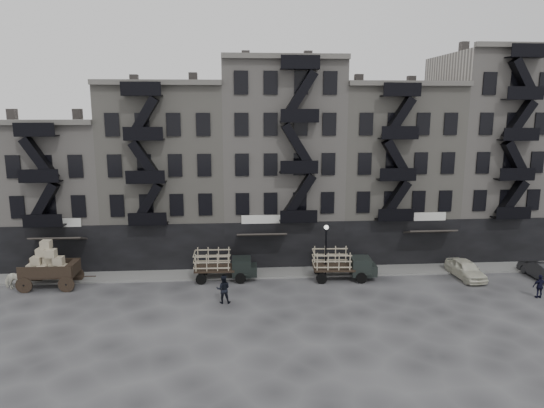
{
  "coord_description": "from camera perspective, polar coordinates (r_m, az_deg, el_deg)",
  "views": [
    {
      "loc": [
        -3.95,
        -33.76,
        13.33
      ],
      "look_at": [
        -1.16,
        4.0,
        5.75
      ],
      "focal_mm": 32.0,
      "sensor_mm": 36.0,
      "label": 1
    }
  ],
  "objects": [
    {
      "name": "building_west",
      "position": [
        47.02,
        -24.13,
        1.36
      ],
      "size": [
        10.0,
        11.35,
        13.2
      ],
      "color": "gray",
      "rests_on": "ground"
    },
    {
      "name": "stake_truck_west",
      "position": [
        38.28,
        -5.74,
        -6.92
      ],
      "size": [
        4.86,
        2.08,
        2.42
      ],
      "rotation": [
        0.0,
        0.0,
        -0.01
      ],
      "color": "black",
      "rests_on": "ground"
    },
    {
      "name": "wagon",
      "position": [
        40.04,
        -24.9,
        -6.15
      ],
      "size": [
        4.26,
        2.35,
        3.56
      ],
      "rotation": [
        0.0,
        0.0,
        -0.02
      ],
      "color": "black",
      "rests_on": "ground"
    },
    {
      "name": "ground",
      "position": [
        36.51,
        2.32,
        -10.1
      ],
      "size": [
        140.0,
        140.0,
        0.0
      ],
      "primitive_type": "plane",
      "color": "#38383A",
      "rests_on": "ground"
    },
    {
      "name": "lamp_post",
      "position": [
        38.49,
        6.37,
        -4.65
      ],
      "size": [
        0.36,
        0.36,
        4.28
      ],
      "color": "black",
      "rests_on": "ground"
    },
    {
      "name": "horse",
      "position": [
        40.99,
        -27.85,
        -7.85
      ],
      "size": [
        1.88,
        0.87,
        1.58
      ],
      "primitive_type": "imported",
      "rotation": [
        0.0,
        0.0,
        1.56
      ],
      "color": "silver",
      "rests_on": "ground"
    },
    {
      "name": "car_east",
      "position": [
        41.66,
        21.83,
        -7.12
      ],
      "size": [
        2.02,
        4.39,
        1.46
      ],
      "primitive_type": "imported",
      "rotation": [
        0.0,
        0.0,
        0.07
      ],
      "color": "silver",
      "rests_on": "ground"
    },
    {
      "name": "pedestrian_mid",
      "position": [
        34.1,
        -5.75,
        -9.92
      ],
      "size": [
        0.99,
        0.78,
        2.01
      ],
      "primitive_type": "imported",
      "rotation": [
        0.0,
        0.0,
        3.13
      ],
      "color": "black",
      "rests_on": "ground"
    },
    {
      "name": "building_mideast",
      "position": [
        46.13,
        13.44,
        3.76
      ],
      "size": [
        10.0,
        11.35,
        16.2
      ],
      "color": "gray",
      "rests_on": "ground"
    },
    {
      "name": "stake_truck_east",
      "position": [
        38.59,
        8.28,
        -6.79
      ],
      "size": [
        5.01,
        2.27,
        2.46
      ],
      "rotation": [
        0.0,
        0.0,
        -0.05
      ],
      "color": "black",
      "rests_on": "ground"
    },
    {
      "name": "car_far",
      "position": [
        44.1,
        29.13,
        -6.8
      ],
      "size": [
        1.66,
        4.28,
        1.39
      ],
      "primitive_type": "imported",
      "rotation": [
        0.0,
        0.0,
        3.19
      ],
      "color": "black",
      "rests_on": "ground"
    },
    {
      "name": "policeman",
      "position": [
        39.65,
        28.98,
        -8.48
      ],
      "size": [
        1.02,
        0.46,
        1.72
      ],
      "primitive_type": "imported",
      "rotation": [
        0.0,
        0.0,
        3.1
      ],
      "color": "black",
      "rests_on": "ground"
    },
    {
      "name": "sidewalk",
      "position": [
        39.97,
        1.7,
        -8.04
      ],
      "size": [
        55.0,
        2.5,
        0.15
      ],
      "primitive_type": "cube",
      "color": "slate",
      "rests_on": "ground"
    },
    {
      "name": "building_center",
      "position": [
        44.02,
        0.95,
        5.03
      ],
      "size": [
        10.0,
        11.35,
        18.2
      ],
      "color": "gray",
      "rests_on": "ground"
    },
    {
      "name": "building_midwest",
      "position": [
        44.38,
        -12.05,
        3.53
      ],
      "size": [
        10.0,
        11.35,
        16.2
      ],
      "color": "gray",
      "rests_on": "ground"
    },
    {
      "name": "building_east",
      "position": [
        49.92,
        24.58,
        5.33
      ],
      "size": [
        10.0,
        11.35,
        19.2
      ],
      "color": "gray",
      "rests_on": "ground"
    }
  ]
}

